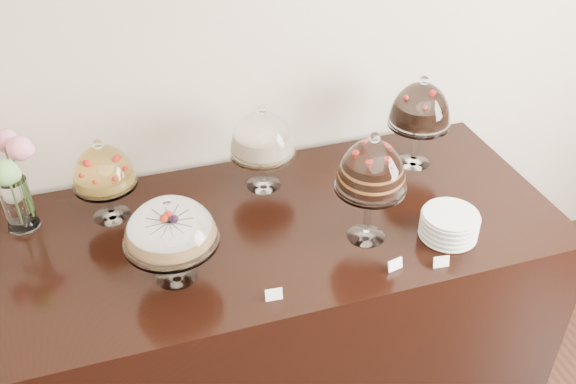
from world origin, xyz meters
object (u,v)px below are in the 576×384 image
object	(u,v)px
cake_stand_choco_layer	(372,170)
cake_stand_cheesecake	(262,137)
cake_stand_sugar_sponge	(170,227)
flower_vase	(8,175)
cake_stand_fruit_tart	(103,170)
cake_stand_dark_choco	(420,108)
display_counter	(285,302)
plate_stack	(449,225)

from	to	relation	value
cake_stand_choco_layer	cake_stand_cheesecake	world-z (taller)	cake_stand_choco_layer
cake_stand_sugar_sponge	flower_vase	size ratio (longest dim) A/B	0.87
flower_vase	cake_stand_cheesecake	bearing A→B (deg)	-0.90
cake_stand_fruit_tart	cake_stand_dark_choco	bearing A→B (deg)	-0.56
display_counter	cake_stand_choco_layer	size ratio (longest dim) A/B	4.76
cake_stand_cheesecake	flower_vase	world-z (taller)	flower_vase
cake_stand_cheesecake	cake_stand_fruit_tart	bearing A→B (deg)	-178.09
cake_stand_sugar_sponge	cake_stand_choco_layer	xyz separation A→B (m)	(0.74, 0.00, 0.08)
cake_stand_cheesecake	plate_stack	bearing A→B (deg)	-43.31
plate_stack	cake_stand_choco_layer	bearing A→B (deg)	162.70
cake_stand_sugar_sponge	cake_stand_cheesecake	size ratio (longest dim) A/B	0.92
cake_stand_dark_choco	plate_stack	xyz separation A→B (m)	(-0.11, -0.52, -0.22)
display_counter	flower_vase	size ratio (longest dim) A/B	5.37
cake_stand_sugar_sponge	cake_stand_cheesecake	world-z (taller)	cake_stand_cheesecake
cake_stand_sugar_sponge	flower_vase	xyz separation A→B (m)	(-0.53, 0.47, 0.01)
cake_stand_fruit_tart	flower_vase	xyz separation A→B (m)	(-0.34, 0.04, 0.02)
display_counter	cake_stand_dark_choco	xyz separation A→B (m)	(0.69, 0.24, 0.73)
cake_stand_choco_layer	cake_stand_fruit_tart	size ratio (longest dim) A/B	1.29
cake_stand_sugar_sponge	flower_vase	bearing A→B (deg)	138.17
cake_stand_cheesecake	cake_stand_fruit_tart	size ratio (longest dim) A/B	1.08
display_counter	cake_stand_dark_choco	world-z (taller)	cake_stand_dark_choco
display_counter	cake_stand_choco_layer	xyz separation A→B (m)	(0.27, -0.18, 0.76)
cake_stand_sugar_sponge	cake_stand_choco_layer	world-z (taller)	cake_stand_choco_layer
display_counter	cake_stand_sugar_sponge	xyz separation A→B (m)	(-0.46, -0.18, 0.68)
cake_stand_cheesecake	flower_vase	xyz separation A→B (m)	(-0.99, 0.02, 0.00)
cake_stand_choco_layer	cake_stand_fruit_tart	xyz separation A→B (m)	(-0.93, 0.44, -0.09)
cake_stand_sugar_sponge	cake_stand_choco_layer	size ratio (longest dim) A/B	0.77
cake_stand_sugar_sponge	plate_stack	world-z (taller)	cake_stand_sugar_sponge
cake_stand_choco_layer	cake_stand_fruit_tart	distance (m)	1.03
cake_stand_dark_choco	cake_stand_choco_layer	bearing A→B (deg)	-134.69
cake_stand_sugar_sponge	plate_stack	size ratio (longest dim) A/B	1.64
plate_stack	flower_vase	bearing A→B (deg)	160.17
plate_stack	display_counter	bearing A→B (deg)	154.43
cake_stand_cheesecake	cake_stand_dark_choco	distance (m)	0.70
cake_stand_fruit_tart	cake_stand_cheesecake	bearing A→B (deg)	1.91
cake_stand_dark_choco	flower_vase	distance (m)	1.69
cake_stand_cheesecake	cake_stand_sugar_sponge	bearing A→B (deg)	-134.91
cake_stand_fruit_tart	flower_vase	distance (m)	0.34
display_counter	cake_stand_choco_layer	bearing A→B (deg)	-33.52
cake_stand_cheesecake	plate_stack	distance (m)	0.82
cake_stand_choco_layer	cake_stand_cheesecake	distance (m)	0.54
display_counter	cake_stand_cheesecake	xyz separation A→B (m)	(-0.01, 0.27, 0.69)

